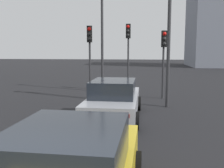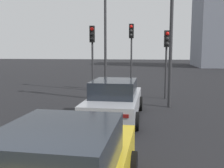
% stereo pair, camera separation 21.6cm
% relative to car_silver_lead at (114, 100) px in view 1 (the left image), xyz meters
% --- Properties ---
extents(car_silver_lead, '(4.82, 2.10, 1.56)m').
position_rel_car_silver_lead_xyz_m(car_silver_lead, '(0.00, 0.00, 0.00)').
color(car_silver_lead, '#A8AAB2').
rests_on(car_silver_lead, ground_plane).
extents(traffic_light_near_left, '(0.32, 0.30, 4.05)m').
position_rel_car_silver_lead_xyz_m(traffic_light_near_left, '(4.16, 1.83, 2.16)').
color(traffic_light_near_left, '#2D2D30').
rests_on(traffic_light_near_left, ground_plane).
extents(traffic_light_near_right, '(0.33, 0.30, 4.39)m').
position_rel_car_silver_lead_xyz_m(traffic_light_near_right, '(6.68, -0.15, 2.39)').
color(traffic_light_near_right, '#2D2D30').
rests_on(traffic_light_near_right, ground_plane).
extents(traffic_light_far_left, '(0.33, 0.30, 3.79)m').
position_rel_car_silver_lead_xyz_m(traffic_light_far_left, '(4.59, -2.25, 1.98)').
color(traffic_light_far_left, '#2D2D30').
rests_on(traffic_light_far_left, ground_plane).
extents(street_lamp_kerbside, '(0.56, 0.36, 8.35)m').
position_rel_car_silver_lead_xyz_m(street_lamp_kerbside, '(2.42, -2.30, 4.09)').
color(street_lamp_kerbside, '#2D2D30').
rests_on(street_lamp_kerbside, ground_plane).
extents(street_lamp_far, '(0.56, 0.36, 6.25)m').
position_rel_car_silver_lead_xyz_m(street_lamp_far, '(6.65, 1.52, 3.00)').
color(street_lamp_far, '#2D2D30').
rests_on(street_lamp_far, ground_plane).
extents(building_facade_left, '(11.46, 9.87, 17.33)m').
position_rel_car_silver_lead_xyz_m(building_facade_left, '(37.22, -14.18, 7.91)').
color(building_facade_left, gray).
rests_on(building_facade_left, ground_plane).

